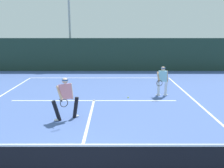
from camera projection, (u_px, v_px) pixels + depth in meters
The scene contains 9 objects.
court_line_baseline_far at pixel (99, 78), 16.63m from camera, with size 9.69×0.10×0.01m, color white.
court_line_service at pixel (93, 101), 11.41m from camera, with size 7.90×0.10×0.01m, color white.
court_line_centre at pixel (87, 126), 8.42m from camera, with size 0.10×6.40×0.01m, color white.
tennis_net at pixel (72, 164), 5.20m from camera, with size 10.62×0.09×1.07m.
player_near at pixel (65, 97), 8.88m from camera, with size 0.99×1.07×1.62m.
player_far at pixel (162, 80), 12.06m from camera, with size 0.74×0.85×1.52m.
tennis_ball at pixel (127, 97), 11.84m from camera, with size 0.07×0.07×0.07m, color #D1E033.
back_fence_windscreen at pixel (100, 55), 19.05m from camera, with size 21.86×0.12×2.63m, color #1D342A.
light_pole at pixel (69, 20), 20.29m from camera, with size 0.55×0.44×6.56m.
Camera 1 is at (0.87, -4.66, 3.39)m, focal length 38.16 mm.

